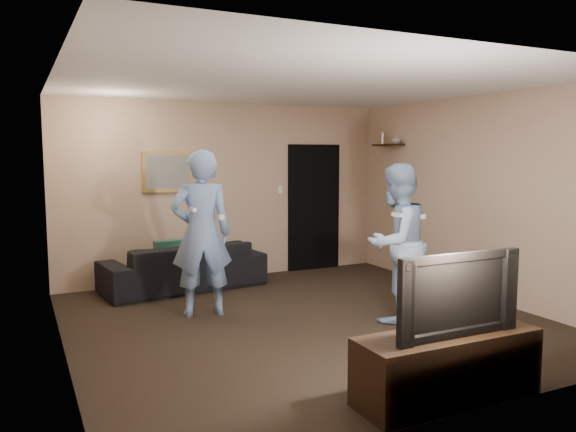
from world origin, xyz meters
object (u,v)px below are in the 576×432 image
tv_console (447,367)px  wii_player_left (201,233)px  television (450,292)px  sofa (184,266)px  wii_player_right (396,243)px

tv_console → wii_player_left: wii_player_left is taller
tv_console → television: television is taller
sofa → television: size_ratio=2.01×
wii_player_right → tv_console: bearing=-115.6°
tv_console → wii_player_right: wii_player_right is taller
sofa → tv_console: size_ratio=1.49×
television → wii_player_right: (0.88, 1.83, 0.05)m
wii_player_right → television: bearing=-115.6°
wii_player_left → wii_player_right: bearing=-31.6°
sofa → television: bearing=93.8°
television → wii_player_right: size_ratio=0.62×
television → wii_player_right: wii_player_right is taller
sofa → wii_player_right: 3.06m
tv_console → television: 0.58m
sofa → wii_player_left: 1.47m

